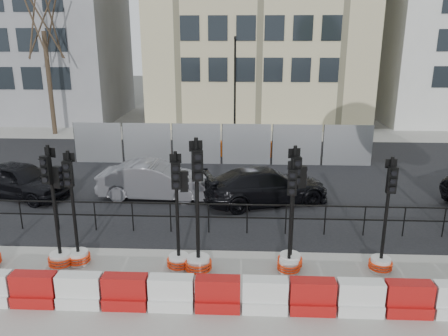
{
  "coord_description": "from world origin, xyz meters",
  "views": [
    {
      "loc": [
        1.05,
        -11.35,
        5.91
      ],
      "look_at": [
        0.4,
        3.0,
        1.61
      ],
      "focal_mm": 35.0,
      "sensor_mm": 36.0,
      "label": 1
    }
  ],
  "objects_px": {
    "car_a": "(21,180)",
    "car_c": "(266,186)",
    "traffic_signal_h": "(382,249)",
    "traffic_signal_d": "(179,242)"
  },
  "relations": [
    {
      "from": "traffic_signal_d",
      "to": "traffic_signal_h",
      "type": "distance_m",
      "value": 5.31
    },
    {
      "from": "traffic_signal_d",
      "to": "car_a",
      "type": "height_order",
      "value": "traffic_signal_d"
    },
    {
      "from": "traffic_signal_d",
      "to": "car_c",
      "type": "distance_m",
      "value": 5.55
    },
    {
      "from": "car_a",
      "to": "car_c",
      "type": "bearing_deg",
      "value": -71.03
    },
    {
      "from": "car_a",
      "to": "traffic_signal_h",
      "type": "bearing_deg",
      "value": -92.26
    },
    {
      "from": "traffic_signal_h",
      "to": "car_c",
      "type": "height_order",
      "value": "traffic_signal_h"
    },
    {
      "from": "traffic_signal_h",
      "to": "car_a",
      "type": "bearing_deg",
      "value": 155.59
    },
    {
      "from": "traffic_signal_h",
      "to": "car_c",
      "type": "bearing_deg",
      "value": 118.22
    },
    {
      "from": "traffic_signal_d",
      "to": "car_c",
      "type": "xyz_separation_m",
      "value": [
        2.52,
        4.95,
        -0.09
      ]
    },
    {
      "from": "traffic_signal_h",
      "to": "traffic_signal_d",
      "type": "bearing_deg",
      "value": 179.43
    }
  ]
}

